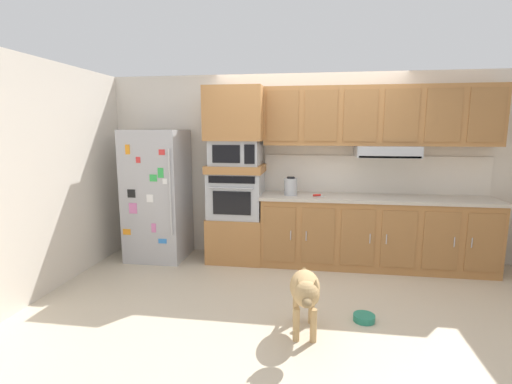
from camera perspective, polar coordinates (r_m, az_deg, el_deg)
The scene contains 17 objects.
ground_plane at distance 4.49m, azimuth 7.17°, elevation -13.75°, with size 9.60×9.60×0.00m, color beige.
back_kitchen_wall at distance 5.26m, azimuth 7.77°, elevation 3.78°, with size 6.20×0.12×2.50m, color beige.
side_panel_left at distance 5.05m, azimuth -26.15°, elevation 2.67°, with size 0.12×7.10×2.50m, color beige.
refrigerator at distance 5.31m, azimuth -14.70°, elevation -0.42°, with size 0.76×0.73×1.76m.
oven_base_cabinet at distance 5.19m, azimuth -2.94°, elevation -6.93°, with size 0.74×0.62×0.60m, color #A8703D.
built_in_oven at distance 5.05m, azimuth -3.00°, elevation -0.39°, with size 0.70×0.62×0.60m.
appliance_mid_shelf at distance 5.00m, azimuth -3.03°, elevation 3.56°, with size 0.74×0.62×0.10m, color #A8703D.
microwave at distance 4.98m, azimuth -3.06°, elevation 5.96°, with size 0.64×0.54×0.32m.
appliance_upper_cabinet at distance 4.98m, azimuth -3.10°, elevation 11.71°, with size 0.74×0.62×0.68m, color #A8703D.
lower_cabinet_run at distance 5.11m, azimuth 17.46°, elevation -5.98°, with size 2.88×0.63×0.88m.
countertop_slab at distance 5.02m, azimuth 17.71°, elevation -0.90°, with size 2.92×0.64×0.04m, color #BCB2A3.
backsplash_panel at distance 5.26m, azimuth 17.37°, elevation 2.56°, with size 2.92×0.02×0.50m, color silver.
upper_cabinet_with_hood at distance 5.06m, azimuth 18.15°, elevation 10.57°, with size 2.88×0.48×0.88m.
screwdriver at distance 4.85m, azimuth 9.25°, elevation -0.50°, with size 0.15×0.16×0.03m.
electric_kettle at distance 4.89m, azimuth 5.28°, elevation 0.84°, with size 0.17×0.17×0.24m.
dog at distance 3.32m, azimuth 7.46°, elevation -14.61°, with size 0.28×0.84×0.62m.
dog_food_bowl at distance 3.82m, azimuth 16.07°, elevation -17.84°, with size 0.20×0.20×0.06m.
Camera 1 is at (0.07, -4.13, 1.76)m, focal length 26.38 mm.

